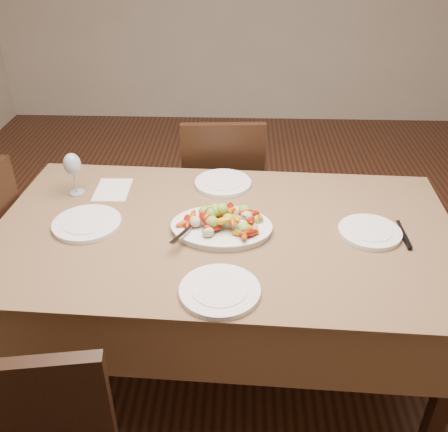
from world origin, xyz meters
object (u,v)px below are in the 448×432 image
(plate_right, at_px, (370,232))
(plate_far, at_px, (223,183))
(plate_near, at_px, (220,291))
(wine_glass, at_px, (74,173))
(plate_left, at_px, (87,224))
(chair_far, at_px, (222,190))
(serving_platter, at_px, (222,228))
(dining_table, at_px, (224,301))

(plate_right, relative_size, plate_far, 0.94)
(plate_near, distance_m, wine_glass, 0.93)
(plate_left, bearing_deg, plate_right, -0.89)
(chair_far, distance_m, wine_glass, 0.92)
(plate_left, height_order, plate_right, same)
(plate_right, bearing_deg, chair_far, 126.20)
(serving_platter, height_order, wine_glass, wine_glass)
(wine_glass, bearing_deg, plate_far, 8.87)
(dining_table, height_order, plate_far, plate_far)
(dining_table, distance_m, serving_platter, 0.39)
(plate_left, bearing_deg, wine_glass, 114.06)
(serving_platter, distance_m, plate_near, 0.37)
(dining_table, distance_m, wine_glass, 0.86)
(dining_table, xyz_separation_m, plate_far, (-0.02, 0.37, 0.39))
(plate_left, relative_size, wine_glass, 1.33)
(plate_far, distance_m, wine_glass, 0.66)
(plate_left, distance_m, plate_right, 1.12)
(chair_far, relative_size, plate_left, 3.48)
(plate_left, distance_m, plate_far, 0.64)
(plate_far, height_order, wine_glass, wine_glass)
(chair_far, bearing_deg, plate_left, 54.33)
(dining_table, bearing_deg, chair_far, 92.84)
(plate_left, relative_size, plate_right, 1.12)
(dining_table, relative_size, plate_left, 6.73)
(plate_right, distance_m, plate_far, 0.70)
(serving_platter, distance_m, wine_glass, 0.72)
(serving_platter, bearing_deg, wine_glass, 157.04)
(plate_left, xyz_separation_m, wine_glass, (-0.12, 0.26, 0.09))
(dining_table, xyz_separation_m, wine_glass, (-0.67, 0.27, 0.48))
(chair_far, relative_size, plate_near, 3.50)
(plate_near, bearing_deg, wine_glass, 135.82)
(wine_glass, bearing_deg, plate_right, -12.64)
(serving_platter, relative_size, plate_right, 1.59)
(plate_near, bearing_deg, plate_far, 91.48)
(plate_near, bearing_deg, plate_left, 144.83)
(chair_far, distance_m, plate_near, 1.24)
(chair_far, distance_m, plate_right, 1.07)
(plate_left, bearing_deg, chair_far, 58.05)
(serving_platter, bearing_deg, plate_far, 91.42)
(serving_platter, relative_size, plate_far, 1.49)
(dining_table, distance_m, plate_right, 0.69)
(plate_right, distance_m, plate_near, 0.68)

